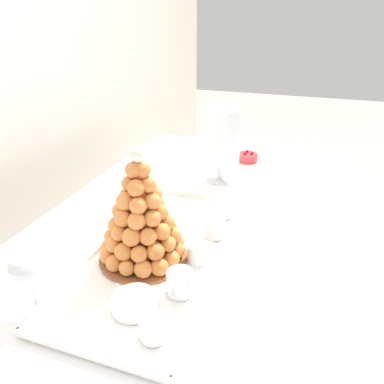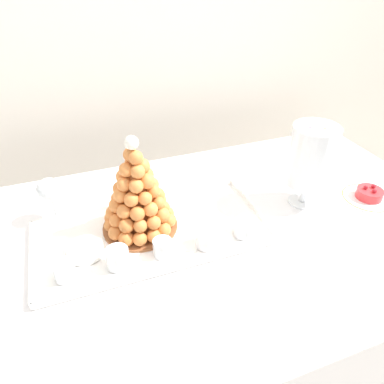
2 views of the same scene
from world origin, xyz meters
name	(u,v)px [view 1 (image 1 of 2)]	position (x,y,z in m)	size (l,w,h in m)	color
buffet_table	(197,248)	(0.00, 0.00, 0.70)	(1.62, 0.96, 0.78)	brown
serving_tray	(162,255)	(-0.19, 0.04, 0.79)	(0.68, 0.33, 0.02)	white
croquembouche	(141,219)	(-0.22, 0.07, 0.91)	(0.23, 0.23, 0.30)	brown
dessert_cup_left	(153,328)	(-0.44, -0.06, 0.82)	(0.05, 0.05, 0.05)	silver
dessert_cup_mid_left	(180,283)	(-0.31, -0.06, 0.82)	(0.06, 0.06, 0.06)	silver
dessert_cup_centre	(198,254)	(-0.18, -0.06, 0.81)	(0.05, 0.05, 0.05)	silver
dessert_cup_mid_right	(214,228)	(-0.06, -0.07, 0.82)	(0.06, 0.06, 0.05)	silver
dessert_cup_right	(224,209)	(0.07, -0.06, 0.81)	(0.06, 0.06, 0.05)	silver
creme_brulee_ramekin	(134,302)	(-0.38, 0.02, 0.81)	(0.10, 0.10, 0.03)	white
macaron_goblet	(221,136)	(0.33, 0.02, 0.96)	(0.14, 0.14, 0.29)	white
fruit_tart_plate	(247,159)	(0.55, -0.04, 0.80)	(0.17, 0.17, 0.05)	white
wine_glass	(28,270)	(-0.45, 0.21, 0.89)	(0.08, 0.08, 0.15)	silver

